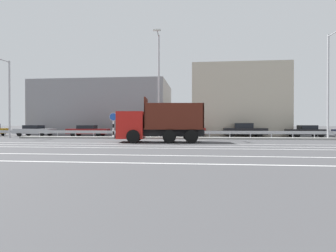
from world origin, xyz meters
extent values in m
plane|color=#424244|center=(0.00, 0.00, 0.00)|extent=(320.00, 320.00, 0.00)
cube|color=silver|center=(-1.18, -4.19, 0.00)|extent=(60.34, 0.16, 0.01)
cube|color=silver|center=(-1.18, -6.19, 0.00)|extent=(60.34, 0.16, 0.01)
cube|color=silver|center=(-1.18, -7.79, 0.00)|extent=(60.34, 0.16, 0.01)
cube|color=silver|center=(-1.18, -11.41, 0.00)|extent=(60.34, 0.16, 0.01)
cube|color=silver|center=(-1.18, -13.89, 0.00)|extent=(60.34, 0.16, 0.01)
cube|color=gray|center=(0.00, 2.31, 0.09)|extent=(33.19, 1.10, 0.18)
cube|color=#9EA0A5|center=(0.00, 3.58, 0.62)|extent=(60.34, 0.04, 0.32)
cylinder|color=#ADADB2|center=(-19.57, 3.58, 0.31)|extent=(0.09, 0.09, 0.62)
cylinder|color=#ADADB2|center=(-17.51, 3.58, 0.31)|extent=(0.09, 0.09, 0.62)
cylinder|color=#ADADB2|center=(-15.45, 3.58, 0.31)|extent=(0.09, 0.09, 0.62)
cylinder|color=#ADADB2|center=(-13.39, 3.58, 0.31)|extent=(0.09, 0.09, 0.62)
cylinder|color=#ADADB2|center=(-11.33, 3.58, 0.31)|extent=(0.09, 0.09, 0.62)
cylinder|color=#ADADB2|center=(-9.27, 3.58, 0.31)|extent=(0.09, 0.09, 0.62)
cylinder|color=#ADADB2|center=(-7.21, 3.58, 0.31)|extent=(0.09, 0.09, 0.62)
cylinder|color=#ADADB2|center=(-5.15, 3.58, 0.31)|extent=(0.09, 0.09, 0.62)
cylinder|color=#ADADB2|center=(-3.09, 3.58, 0.31)|extent=(0.09, 0.09, 0.62)
cylinder|color=#ADADB2|center=(-1.03, 3.58, 0.31)|extent=(0.09, 0.09, 0.62)
cylinder|color=#ADADB2|center=(1.03, 3.58, 0.31)|extent=(0.09, 0.09, 0.62)
cylinder|color=#ADADB2|center=(3.09, 3.58, 0.31)|extent=(0.09, 0.09, 0.62)
cylinder|color=#ADADB2|center=(5.15, 3.58, 0.31)|extent=(0.09, 0.09, 0.62)
cylinder|color=#ADADB2|center=(7.21, 3.58, 0.31)|extent=(0.09, 0.09, 0.62)
cylinder|color=#ADADB2|center=(9.27, 3.58, 0.31)|extent=(0.09, 0.09, 0.62)
cylinder|color=#ADADB2|center=(11.33, 3.58, 0.31)|extent=(0.09, 0.09, 0.62)
cylinder|color=#ADADB2|center=(13.39, 3.58, 0.31)|extent=(0.09, 0.09, 0.62)
cylinder|color=#ADADB2|center=(15.45, 3.58, 0.31)|extent=(0.09, 0.09, 0.62)
cube|color=red|center=(-3.60, -2.63, 1.39)|extent=(2.32, 2.73, 2.16)
cube|color=black|center=(-4.65, -2.73, 1.77)|extent=(0.24, 2.17, 0.82)
cube|color=black|center=(-4.69, -2.73, 0.47)|extent=(0.34, 2.48, 0.24)
cube|color=black|center=(-0.14, -2.29, 0.79)|extent=(4.98, 1.86, 0.53)
cube|color=#511E14|center=(-0.14, -2.29, 1.11)|extent=(4.89, 2.88, 0.12)
cube|color=#511E14|center=(-0.03, -3.45, 2.14)|extent=(4.66, 0.56, 1.95)
cube|color=#511E14|center=(-0.26, -1.12, 2.14)|extent=(4.66, 0.56, 1.95)
cube|color=#511E14|center=(-2.41, -2.51, 2.39)|extent=(0.34, 2.43, 2.44)
cube|color=#511E14|center=(2.13, -2.06, 2.14)|extent=(0.34, 2.43, 1.95)
cylinder|color=black|center=(-3.17, -3.83, 0.52)|extent=(1.07, 0.42, 1.04)
cylinder|color=black|center=(-3.41, -1.36, 0.52)|extent=(1.07, 0.42, 1.04)
cylinder|color=black|center=(-0.38, -3.56, 0.52)|extent=(1.07, 0.42, 1.04)
cylinder|color=black|center=(-0.63, -1.09, 0.52)|extent=(1.07, 0.42, 1.04)
cylinder|color=black|center=(1.31, -3.39, 0.52)|extent=(1.07, 0.42, 1.04)
cylinder|color=black|center=(1.07, -0.92, 0.52)|extent=(1.07, 0.42, 1.04)
cylinder|color=white|center=(-6.69, 2.31, 0.18)|extent=(0.16, 0.16, 0.37)
cylinder|color=black|center=(-6.69, 2.31, 0.55)|extent=(0.16, 0.16, 0.37)
cylinder|color=white|center=(-6.69, 2.31, 0.92)|extent=(0.16, 0.16, 0.37)
cylinder|color=black|center=(-6.69, 2.31, 1.29)|extent=(0.16, 0.16, 0.37)
cylinder|color=white|center=(-6.69, 2.31, 1.66)|extent=(0.16, 0.16, 0.37)
cylinder|color=#1E4CB2|center=(-6.69, 2.31, 2.22)|extent=(0.75, 0.03, 0.75)
cylinder|color=white|center=(-6.69, 2.31, 2.22)|extent=(0.81, 0.02, 0.81)
cylinder|color=#ADADB2|center=(-18.11, 2.41, 4.11)|extent=(0.18, 0.18, 8.22)
cylinder|color=#ADADB2|center=(-18.13, 1.41, 8.07)|extent=(0.13, 1.99, 0.10)
cylinder|color=#ADADB2|center=(-2.02, 2.44, 5.20)|extent=(0.18, 0.18, 10.40)
cylinder|color=#ADADB2|center=(-1.97, 1.39, 10.25)|extent=(0.21, 2.10, 0.10)
cube|color=silver|center=(-1.91, 0.34, 10.17)|extent=(0.71, 0.24, 0.12)
cylinder|color=#ADADB2|center=(14.07, 2.37, 4.94)|extent=(0.18, 0.18, 9.89)
cylinder|color=#ADADB2|center=(14.16, 1.36, 9.74)|extent=(0.29, 2.02, 0.10)
cylinder|color=black|center=(-22.87, 7.54, 0.30)|extent=(0.60, 0.21, 0.60)
cube|color=#A3A3A8|center=(-17.93, 6.55, 0.60)|extent=(4.75, 1.92, 0.61)
cube|color=black|center=(-18.07, 6.56, 1.12)|extent=(2.03, 1.61, 0.42)
cylinder|color=black|center=(-16.45, 7.33, 0.30)|extent=(0.61, 0.22, 0.60)
cylinder|color=black|center=(-16.51, 5.67, 0.30)|extent=(0.61, 0.22, 0.60)
cylinder|color=black|center=(-19.35, 7.44, 0.30)|extent=(0.61, 0.22, 0.60)
cylinder|color=black|center=(-19.42, 5.78, 0.30)|extent=(0.61, 0.22, 0.60)
cube|color=maroon|center=(-11.18, 6.68, 0.61)|extent=(4.94, 2.09, 0.61)
cube|color=black|center=(-11.32, 6.67, 1.12)|extent=(2.12, 1.71, 0.42)
cylinder|color=black|center=(-9.72, 7.63, 0.30)|extent=(0.61, 0.23, 0.60)
cylinder|color=black|center=(-9.63, 5.90, 0.30)|extent=(0.61, 0.23, 0.60)
cylinder|color=black|center=(-12.72, 7.46, 0.30)|extent=(0.61, 0.23, 0.60)
cylinder|color=black|center=(-12.63, 5.73, 0.30)|extent=(0.61, 0.23, 0.60)
cube|color=maroon|center=(-5.13, 7.16, 0.66)|extent=(4.83, 1.81, 0.72)
cube|color=black|center=(-4.99, 7.16, 1.21)|extent=(2.04, 1.56, 0.39)
cylinder|color=black|center=(-6.61, 6.31, 0.30)|extent=(0.60, 0.21, 0.60)
cylinder|color=black|center=(-6.64, 7.97, 0.30)|extent=(0.60, 0.21, 0.60)
cylinder|color=black|center=(-3.63, 6.36, 0.30)|extent=(0.60, 0.21, 0.60)
cylinder|color=black|center=(-3.66, 8.01, 0.30)|extent=(0.60, 0.21, 0.60)
cube|color=maroon|center=(0.47, 7.21, 0.65)|extent=(4.87, 1.90, 0.71)
cube|color=black|center=(0.61, 7.20, 1.28)|extent=(2.08, 1.57, 0.55)
cylinder|color=black|center=(-1.05, 6.48, 0.30)|extent=(0.61, 0.23, 0.60)
cylinder|color=black|center=(-0.98, 8.07, 0.30)|extent=(0.61, 0.23, 0.60)
cylinder|color=black|center=(1.92, 6.34, 0.30)|extent=(0.61, 0.23, 0.60)
cylinder|color=black|center=(1.99, 7.93, 0.30)|extent=(0.61, 0.23, 0.60)
cube|color=black|center=(7.34, 7.26, 0.65)|extent=(4.94, 2.02, 0.70)
cube|color=black|center=(7.19, 7.27, 1.29)|extent=(2.13, 1.61, 0.58)
cylinder|color=black|center=(8.89, 7.93, 0.30)|extent=(0.61, 0.24, 0.60)
cylinder|color=black|center=(8.77, 6.36, 0.30)|extent=(0.61, 0.24, 0.60)
cylinder|color=black|center=(5.90, 8.16, 0.30)|extent=(0.61, 0.24, 0.60)
cylinder|color=black|center=(5.78, 6.58, 0.30)|extent=(0.61, 0.24, 0.60)
cube|color=black|center=(13.88, 6.77, 0.60)|extent=(4.03, 1.75, 0.61)
cube|color=black|center=(14.00, 6.77, 1.12)|extent=(1.70, 1.53, 0.44)
cylinder|color=black|center=(12.63, 5.95, 0.30)|extent=(0.60, 0.20, 0.60)
cylinder|color=black|center=(12.63, 7.59, 0.30)|extent=(0.60, 0.20, 0.60)
cylinder|color=black|center=(15.13, 5.94, 0.30)|extent=(0.60, 0.20, 0.60)
cylinder|color=black|center=(15.13, 7.59, 0.30)|extent=(0.60, 0.20, 0.60)
cube|color=gray|center=(-11.78, 15.30, 3.77)|extent=(18.67, 11.81, 7.55)
cube|color=#B7AD99|center=(7.14, 15.79, 4.47)|extent=(11.80, 15.47, 8.94)
camera|label=1|loc=(1.56, -23.67, 1.50)|focal=28.00mm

